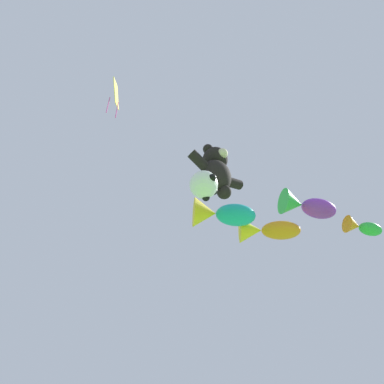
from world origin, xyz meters
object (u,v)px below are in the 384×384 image
Objects in this scene: fish_kite_teal at (220,214)px; diamond_kite at (116,95)px; fish_kite_emerald at (362,227)px; teddy_bear_kite at (216,171)px; soccer_ball_kite at (204,185)px; fish_kite_violet at (306,206)px; fish_kite_tangerine at (266,230)px.

diamond_kite is at bearing -177.94° from fish_kite_teal.
fish_kite_emerald is 10.96m from diamond_kite.
teddy_bear_kite is at bearing 170.32° from fish_kite_emerald.
teddy_bear_kite reaches higher than fish_kite_emerald.
teddy_bear_kite is at bearing 17.58° from soccer_ball_kite.
fish_kite_violet reaches higher than teddy_bear_kite.
fish_kite_teal is at bearing 2.06° from diamond_kite.
fish_kite_teal is 1.02× the size of fish_kite_violet.
soccer_ball_kite is 0.38× the size of fish_kite_tangerine.
fish_kite_teal is 2.02m from fish_kite_tangerine.
teddy_bear_kite is 1.82m from soccer_ball_kite.
fish_kite_violet reaches higher than fish_kite_emerald.
fish_kite_violet is at bearing -50.38° from fish_kite_tangerine.
fish_kite_tangerine is 2.07m from fish_kite_violet.
soccer_ball_kite is 4.07m from fish_kite_teal.
soccer_ball_kite is 0.37× the size of diamond_kite.
diamond_kite is at bearing 154.65° from teddy_bear_kite.
fish_kite_teal is (2.62, 2.10, 2.30)m from soccer_ball_kite.
teddy_bear_kite is at bearing 179.76° from fish_kite_violet.
teddy_bear_kite is 5.21m from fish_kite_violet.
diamond_kite reaches higher than fish_kite_tangerine.
fish_kite_emerald is (2.84, -2.48, 0.01)m from fish_kite_tangerine.
fish_kite_emerald is at bearing -6.79° from soccer_ball_kite.
diamond_kite is (-3.50, 1.66, 3.70)m from teddy_bear_kite.
diamond_kite is (-10.14, 2.79, 3.07)m from fish_kite_emerald.
soccer_ball_kite is at bearing 173.21° from fish_kite_emerald.
fish_kite_teal is 1.56× the size of fish_kite_emerald.
soccer_ball_kite is (-0.78, -0.25, -1.63)m from teddy_bear_kite.
fish_kite_violet is at bearing -0.24° from teddy_bear_kite.
fish_kite_violet reaches higher than fish_kite_tangerine.
fish_kite_tangerine reaches higher than soccer_ball_kite.
teddy_bear_kite is 2.69m from fish_kite_teal.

